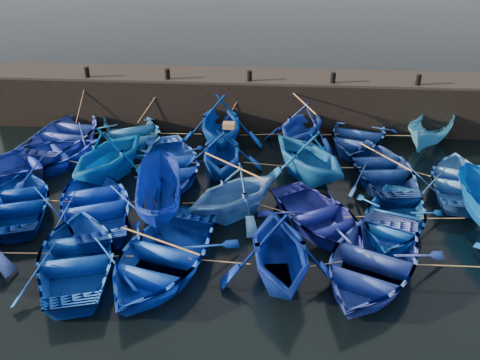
# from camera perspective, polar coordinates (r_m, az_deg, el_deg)

# --- Properties ---
(ground) EXTENTS (120.00, 120.00, 0.00)m
(ground) POSITION_cam_1_polar(r_m,az_deg,el_deg) (18.90, -0.70, -6.61)
(ground) COLOR black
(ground) RESTS_ON ground
(quay_wall) EXTENTS (26.00, 2.50, 2.50)m
(quay_wall) POSITION_cam_1_polar(r_m,az_deg,el_deg) (27.59, 1.10, 8.44)
(quay_wall) COLOR black
(quay_wall) RESTS_ON ground
(quay_top) EXTENTS (26.00, 2.50, 0.12)m
(quay_top) POSITION_cam_1_polar(r_m,az_deg,el_deg) (27.15, 1.12, 11.03)
(quay_top) COLOR black
(quay_top) RESTS_ON quay_wall
(bollard_0) EXTENTS (0.24, 0.24, 0.50)m
(bollard_0) POSITION_cam_1_polar(r_m,az_deg,el_deg) (27.78, -16.01, 11.01)
(bollard_0) COLOR black
(bollard_0) RESTS_ON quay_top
(bollard_1) EXTENTS (0.24, 0.24, 0.50)m
(bollard_1) POSITION_cam_1_polar(r_m,az_deg,el_deg) (26.70, -7.75, 11.15)
(bollard_1) COLOR black
(bollard_1) RESTS_ON quay_top
(bollard_2) EXTENTS (0.24, 0.24, 0.50)m
(bollard_2) POSITION_cam_1_polar(r_m,az_deg,el_deg) (26.20, 1.02, 11.05)
(bollard_2) COLOR black
(bollard_2) RESTS_ON quay_top
(bollard_3) EXTENTS (0.24, 0.24, 0.50)m
(bollard_3) POSITION_cam_1_polar(r_m,az_deg,el_deg) (26.30, 9.91, 10.70)
(bollard_3) COLOR black
(bollard_3) RESTS_ON quay_top
(bollard_4) EXTENTS (0.24, 0.24, 0.50)m
(bollard_4) POSITION_cam_1_polar(r_m,az_deg,el_deg) (27.01, 18.50, 10.11)
(bollard_4) COLOR black
(bollard_4) RESTS_ON quay_top
(boat_0) EXTENTS (4.56, 5.93, 1.14)m
(boat_0) POSITION_cam_1_polar(r_m,az_deg,el_deg) (26.87, -17.94, 4.80)
(boat_0) COLOR #243AA3
(boat_0) RESTS_ON ground
(boat_1) EXTENTS (6.08, 6.72, 1.14)m
(boat_1) POSITION_cam_1_polar(r_m,az_deg,el_deg) (26.16, -11.48, 5.02)
(boat_1) COLOR #1B5D9D
(boat_1) RESTS_ON ground
(boat_2) EXTENTS (4.53, 5.09, 2.46)m
(boat_2) POSITION_cam_1_polar(r_m,az_deg,el_deg) (25.19, -2.10, 6.27)
(boat_2) COLOR #012C8D
(boat_2) RESTS_ON ground
(boat_3) EXTENTS (4.80, 5.10, 2.13)m
(boat_3) POSITION_cam_1_polar(r_m,az_deg,el_deg) (25.42, 6.62, 5.91)
(boat_3) COLOR #1230A0
(boat_3) RESTS_ON ground
(boat_4) EXTENTS (5.06, 6.11, 1.10)m
(boat_4) POSITION_cam_1_polar(r_m,az_deg,el_deg) (26.04, 12.42, 4.74)
(boat_4) COLOR navy
(boat_4) RESTS_ON ground
(boat_5) EXTENTS (3.51, 4.32, 1.60)m
(boat_5) POSITION_cam_1_polar(r_m,az_deg,el_deg) (26.71, 19.70, 4.89)
(boat_5) COLOR #347EC7
(boat_5) RESTS_ON ground
(boat_6) EXTENTS (6.58, 6.44, 1.12)m
(boat_6) POSITION_cam_1_polar(r_m,az_deg,el_deg) (24.78, -20.46, 2.21)
(boat_6) COLOR #1329A2
(boat_6) RESTS_ON ground
(boat_7) EXTENTS (5.24, 5.57, 2.34)m
(boat_7) POSITION_cam_1_polar(r_m,az_deg,el_deg) (22.94, -13.79, 2.80)
(boat_7) COLOR #004CA4
(boat_7) RESTS_ON ground
(boat_8) EXTENTS (5.12, 5.98, 1.05)m
(boat_8) POSITION_cam_1_polar(r_m,az_deg,el_deg) (23.09, -7.37, 1.83)
(boat_8) COLOR blue
(boat_8) RESTS_ON ground
(boat_9) EXTENTS (3.79, 4.30, 2.13)m
(boat_9) POSITION_cam_1_polar(r_m,az_deg,el_deg) (22.72, -1.93, 3.13)
(boat_9) COLOR #073399
(boat_9) RESTS_ON ground
(boat_10) EXTENTS (5.66, 5.80, 2.32)m
(boat_10) POSITION_cam_1_polar(r_m,az_deg,el_deg) (22.39, 7.36, 2.75)
(boat_10) COLOR #0C4F96
(boat_10) RESTS_ON ground
(boat_11) EXTENTS (4.33, 5.62, 1.08)m
(boat_11) POSITION_cam_1_polar(r_m,az_deg,el_deg) (23.20, 15.00, 1.20)
(boat_11) COLOR navy
(boat_11) RESTS_ON ground
(boat_12) EXTENTS (4.32, 5.34, 0.98)m
(boat_12) POSITION_cam_1_polar(r_m,az_deg,el_deg) (23.39, 22.33, 0.00)
(boat_12) COLOR blue
(boat_12) RESTS_ON ground
(boat_13) EXTENTS (4.79, 5.62, 0.99)m
(boat_13) POSITION_cam_1_polar(r_m,az_deg,el_deg) (21.91, -22.35, -2.04)
(boat_13) COLOR navy
(boat_13) RESTS_ON ground
(boat_14) EXTENTS (5.73, 6.56, 1.13)m
(boat_14) POSITION_cam_1_polar(r_m,az_deg,el_deg) (20.73, -15.15, -2.32)
(boat_14) COLOR #0E36D5
(boat_14) RESTS_ON ground
(boat_15) EXTENTS (2.38, 4.67, 1.73)m
(boat_15) POSITION_cam_1_polar(r_m,az_deg,el_deg) (20.11, -8.74, -1.63)
(boat_15) COLOR navy
(boat_15) RESTS_ON ground
(boat_16) EXTENTS (5.27, 5.23, 2.10)m
(boat_16) POSITION_cam_1_polar(r_m,az_deg,el_deg) (19.74, -0.64, -1.25)
(boat_16) COLOR #2E63B6
(boat_16) RESTS_ON ground
(boat_17) EXTENTS (5.43, 5.87, 0.99)m
(boat_17) POSITION_cam_1_polar(r_m,az_deg,el_deg) (19.51, 8.50, -3.94)
(boat_17) COLOR navy
(boat_17) RESTS_ON ground
(boat_18) EXTENTS (4.58, 5.42, 0.96)m
(boat_18) POSITION_cam_1_polar(r_m,az_deg,el_deg) (19.99, 16.08, -4.03)
(boat_18) COLOR #0E4EB2
(boat_18) RESTS_ON ground
(boat_21) EXTENTS (5.00, 6.05, 1.09)m
(boat_21) POSITION_cam_1_polar(r_m,az_deg,el_deg) (18.18, -16.92, -7.65)
(boat_21) COLOR #0939A7
(boat_21) RESTS_ON ground
(boat_22) EXTENTS (5.41, 6.55, 1.18)m
(boat_22) POSITION_cam_1_polar(r_m,az_deg,el_deg) (17.45, -8.41, -8.07)
(boat_22) COLOR blue
(boat_22) RESTS_ON ground
(boat_23) EXTENTS (4.32, 4.83, 2.29)m
(boat_23) POSITION_cam_1_polar(r_m,az_deg,el_deg) (16.65, 4.26, -7.47)
(boat_23) COLOR navy
(boat_23) RESTS_ON ground
(boat_24) EXTENTS (5.96, 6.78, 1.17)m
(boat_24) POSITION_cam_1_polar(r_m,az_deg,el_deg) (17.55, 13.82, -8.47)
(boat_24) COLOR #273FA7
(boat_24) RESTS_ON ground
(wooden_crate) EXTENTS (0.48, 0.36, 0.24)m
(wooden_crate) POSITION_cam_1_polar(r_m,az_deg,el_deg) (22.20, -1.21, 5.84)
(wooden_crate) COLOR olive
(wooden_crate) RESTS_ON boat_9
(mooring_ropes) EXTENTS (17.24, 11.46, 2.10)m
(mooring_ropes) POSITION_cam_1_polar(r_m,az_deg,el_deg) (22.64, 1.24, 2.51)
(mooring_ropes) COLOR tan
(mooring_ropes) RESTS_ON ground
(loose_oars) EXTENTS (10.33, 11.93, 1.11)m
(loose_oars) POSITION_cam_1_polar(r_m,az_deg,el_deg) (20.74, 4.27, 2.18)
(loose_oars) COLOR #99724C
(loose_oars) RESTS_ON ground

